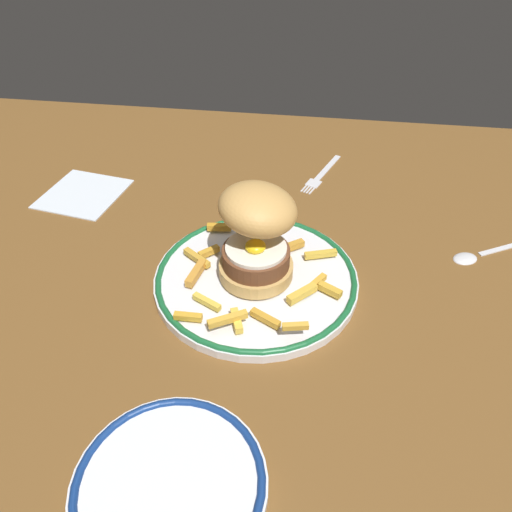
# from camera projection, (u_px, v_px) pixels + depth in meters

# --- Properties ---
(ground_plane) EXTENTS (1.33, 1.02, 0.04)m
(ground_plane) POSITION_uv_depth(u_px,v_px,m) (258.00, 285.00, 0.68)
(ground_plane) COLOR brown
(dinner_plate) EXTENTS (0.27, 0.27, 0.02)m
(dinner_plate) POSITION_uv_depth(u_px,v_px,m) (256.00, 278.00, 0.65)
(dinner_plate) COLOR silver
(dinner_plate) RESTS_ON ground_plane
(burger) EXTENTS (0.13, 0.13, 0.13)m
(burger) POSITION_uv_depth(u_px,v_px,m) (257.00, 231.00, 0.61)
(burger) COLOR tan
(burger) RESTS_ON dinner_plate
(fries_pile) EXTENTS (0.22, 0.24, 0.02)m
(fries_pile) POSITION_uv_depth(u_px,v_px,m) (253.00, 272.00, 0.64)
(fries_pile) COLOR gold
(fries_pile) RESTS_ON dinner_plate
(side_plate) EXTENTS (0.18, 0.18, 0.02)m
(side_plate) POSITION_uv_depth(u_px,v_px,m) (170.00, 484.00, 0.44)
(side_plate) COLOR silver
(side_plate) RESTS_ON ground_plane
(fork) EXTENTS (0.07, 0.14, 0.00)m
(fork) POSITION_uv_depth(u_px,v_px,m) (322.00, 174.00, 0.87)
(fork) COLOR silver
(fork) RESTS_ON ground_plane
(spoon) EXTENTS (0.13, 0.08, 0.01)m
(spoon) POSITION_uv_depth(u_px,v_px,m) (474.00, 255.00, 0.70)
(spoon) COLOR silver
(spoon) RESTS_ON ground_plane
(napkin) EXTENTS (0.14, 0.14, 0.00)m
(napkin) POSITION_uv_depth(u_px,v_px,m) (83.00, 193.00, 0.82)
(napkin) COLOR silver
(napkin) RESTS_ON ground_plane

